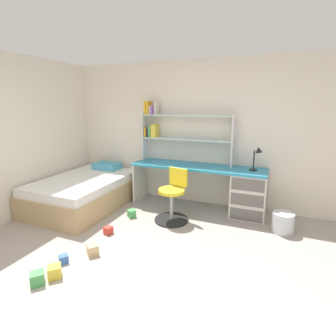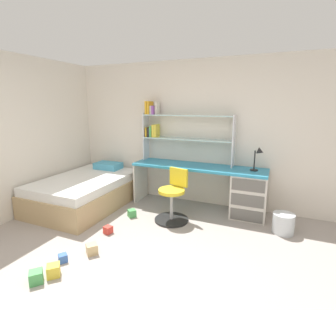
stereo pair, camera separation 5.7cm
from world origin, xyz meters
TOP-DOWN VIEW (x-y plane):
  - ground_plane at (0.00, 0.00)m, footprint 5.99×6.20m
  - room_shell at (-1.28, 1.29)m, footprint 5.99×6.20m
  - desk at (0.60, 2.30)m, footprint 2.23×0.55m
  - bookshelf_hutch at (-0.50, 2.46)m, footprint 1.62×0.22m
  - desk_lamp at (0.95, 2.31)m, footprint 0.20×0.17m
  - swivel_chair at (-0.21, 1.70)m, footprint 0.52×0.52m
  - bed_platform at (-1.84, 1.67)m, footprint 1.26×1.84m
  - waste_bin at (1.36, 1.93)m, footprint 0.29×0.29m
  - toy_block_red_0 at (-0.87, 0.96)m, footprint 0.12×0.12m
  - toy_block_yellow_1 at (-0.85, -0.02)m, footprint 0.18×0.18m
  - toy_block_blue_2 at (-0.95, 0.20)m, footprint 0.13×0.13m
  - toy_block_natural_3 at (-0.75, 0.46)m, footprint 0.17×0.17m
  - toy_block_green_4 at (-0.85, 1.55)m, footprint 0.16×0.16m
  - toy_block_green_5 at (-0.92, -0.17)m, footprint 0.18×0.18m

SIDE VIEW (x-z plane):
  - ground_plane at x=0.00m, z-range -0.02..0.00m
  - toy_block_blue_2 at x=-0.95m, z-range 0.00..0.09m
  - toy_block_red_0 at x=-0.87m, z-range 0.00..0.10m
  - toy_block_green_4 at x=-0.85m, z-range 0.00..0.11m
  - toy_block_natural_3 at x=-0.75m, z-range 0.00..0.12m
  - toy_block_yellow_1 at x=-0.85m, z-range 0.00..0.13m
  - toy_block_green_5 at x=-0.92m, z-range 0.00..0.13m
  - waste_bin at x=1.36m, z-range 0.00..0.28m
  - bed_platform at x=-1.84m, z-range -0.06..0.57m
  - swivel_chair at x=-0.21m, z-range -0.08..0.71m
  - desk at x=0.60m, z-range 0.05..0.80m
  - desk_lamp at x=0.95m, z-range 0.81..1.19m
  - room_shell at x=-1.28m, z-range 0.00..2.52m
  - bookshelf_hutch at x=-0.50m, z-range 0.84..1.90m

